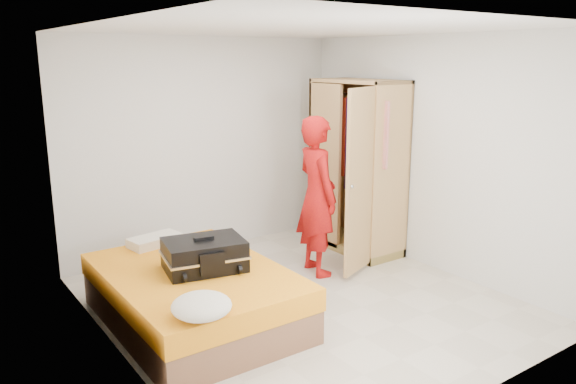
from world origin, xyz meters
TOP-DOWN VIEW (x-y plane):
  - room at (0.00, 0.00)m, footprint 4.00×4.02m
  - bed at (-1.05, 0.22)m, footprint 1.42×2.02m
  - wardrobe at (1.45, 0.85)m, footprint 1.13×1.40m
  - person at (0.61, 0.56)m, footprint 0.53×0.71m
  - suitcase at (-0.96, 0.17)m, footprint 0.79×0.65m
  - round_cushion at (-1.41, -0.67)m, footprint 0.45×0.45m
  - pillow at (-1.06, 1.07)m, footprint 0.55×0.35m

SIDE VIEW (x-z plane):
  - bed at x=-1.05m, z-range 0.00..0.50m
  - pillow at x=-1.06m, z-range 0.50..0.59m
  - round_cushion at x=-1.41m, z-range 0.50..0.67m
  - suitcase at x=-0.96m, z-range 0.48..0.79m
  - person at x=0.61m, z-range 0.00..1.75m
  - wardrobe at x=1.45m, z-range -0.05..2.05m
  - room at x=0.00m, z-range 0.00..2.60m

